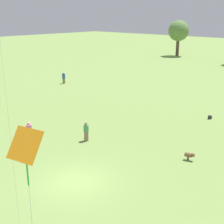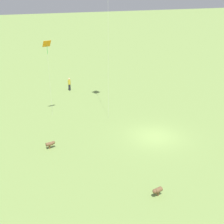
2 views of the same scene
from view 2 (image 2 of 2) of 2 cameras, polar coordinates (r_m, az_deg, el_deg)
ground_plane at (r=27.92m, az=7.92°, el=-4.50°), size 240.00×240.00×0.00m
person_5 at (r=39.58m, az=-7.81°, el=5.09°), size 0.33×0.33×1.61m
kite_3 at (r=30.50m, az=-11.81°, el=11.61°), size 0.83×0.60×7.63m
dog_0 at (r=20.63m, az=8.27°, el=-14.03°), size 0.73×0.45×0.60m
dog_1 at (r=26.15m, az=-11.20°, el=-5.73°), size 0.79×0.39×0.59m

